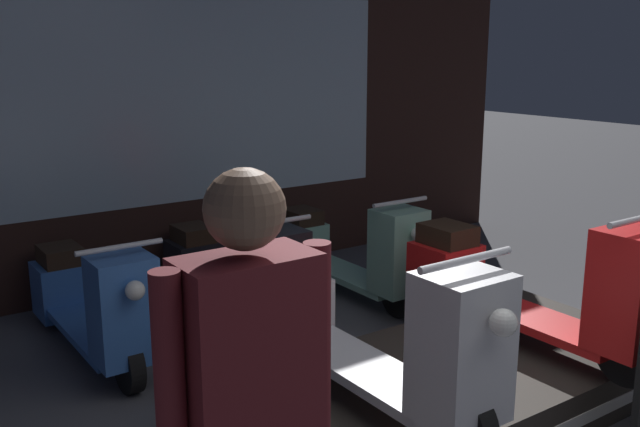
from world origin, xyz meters
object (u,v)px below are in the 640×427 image
Objects in this scene: scooter_display_left at (366,333)px; scooter_display_right at (529,286)px; scooter_backrow_1 at (234,275)px; person_left_browsing at (250,420)px; scooter_backrow_2 at (347,252)px; scooter_backrow_0 at (91,303)px.

scooter_display_right is (1.21, 0.00, 0.00)m from scooter_display_left.
scooter_backrow_1 is 3.26m from person_left_browsing.
scooter_backrow_2 is at bearing 54.95° from scooter_display_left.
scooter_display_left is 1.00× the size of scooter_backrow_0.
scooter_display_right is 2.13m from scooter_backrow_1.
scooter_display_right is 1.00× the size of scooter_backrow_1.
scooter_display_left is at bearing -98.92° from scooter_backrow_1.
scooter_display_left is 1.00× the size of scooter_backrow_2.
scooter_backrow_1 is at bearing 81.08° from scooter_display_left.
scooter_display_right reaches higher than scooter_backrow_1.
scooter_backrow_2 is at bearing 48.67° from person_left_browsing.
scooter_backrow_0 is 2.08m from scooter_backrow_2.
scooter_backrow_2 is (1.04, 0.00, 0.00)m from scooter_backrow_1.
scooter_display_left is 1.53m from person_left_browsing.
scooter_display_right is 1.00× the size of scooter_backrow_0.
scooter_backrow_0 is at bearing 180.00° from scooter_backrow_2.
person_left_browsing reaches higher than scooter_backrow_2.
scooter_display_left is at bearing 38.79° from person_left_browsing.
scooter_display_left is 1.00× the size of scooter_display_right.
scooter_display_left is 1.05× the size of person_left_browsing.
scooter_display_right reaches higher than scooter_backrow_0.
scooter_backrow_0 is (-1.95, 1.91, -0.27)m from scooter_display_right.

